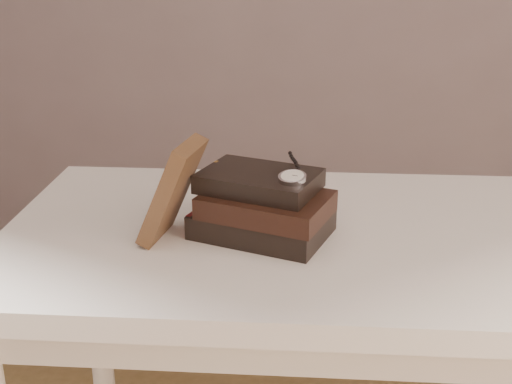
{
  "coord_description": "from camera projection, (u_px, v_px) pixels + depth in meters",
  "views": [
    {
      "loc": [
        0.0,
        -0.68,
        1.21
      ],
      "look_at": [
        -0.07,
        0.32,
        0.82
      ],
      "focal_mm": 46.38,
      "sensor_mm": 36.0,
      "label": 1
    }
  ],
  "objects": [
    {
      "name": "table",
      "position": [
        296.0,
        277.0,
        1.16
      ],
      "size": [
        1.0,
        0.6,
        0.75
      ],
      "color": "white",
      "rests_on": "ground"
    },
    {
      "name": "journal",
      "position": [
        172.0,
        191.0,
        1.06
      ],
      "size": [
        0.11,
        0.12,
        0.17
      ],
      "primitive_type": "cube",
      "rotation": [
        0.0,
        0.42,
        -0.18
      ],
      "color": "#432A19",
      "rests_on": "table"
    },
    {
      "name": "pocket_watch",
      "position": [
        293.0,
        176.0,
        1.04
      ],
      "size": [
        0.06,
        0.15,
        0.02
      ],
      "color": "silver",
      "rests_on": "book_stack"
    },
    {
      "name": "book_stack",
      "position": [
        263.0,
        207.0,
        1.08
      ],
      "size": [
        0.25,
        0.21,
        0.11
      ],
      "color": "black",
      "rests_on": "table"
    },
    {
      "name": "eyeglasses",
      "position": [
        240.0,
        181.0,
        1.17
      ],
      "size": [
        0.12,
        0.13,
        0.04
      ],
      "color": "silver",
      "rests_on": "book_stack"
    }
  ]
}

